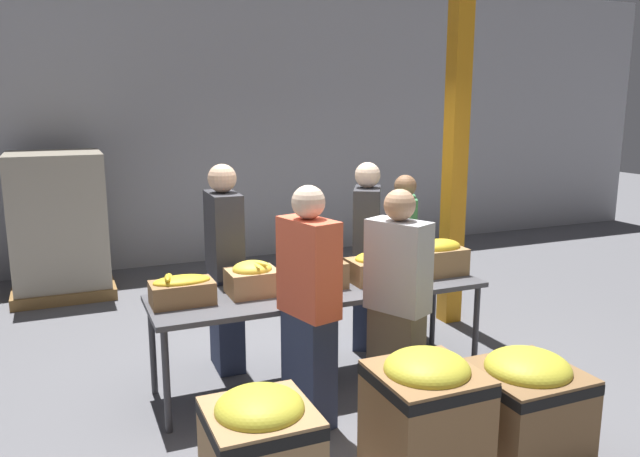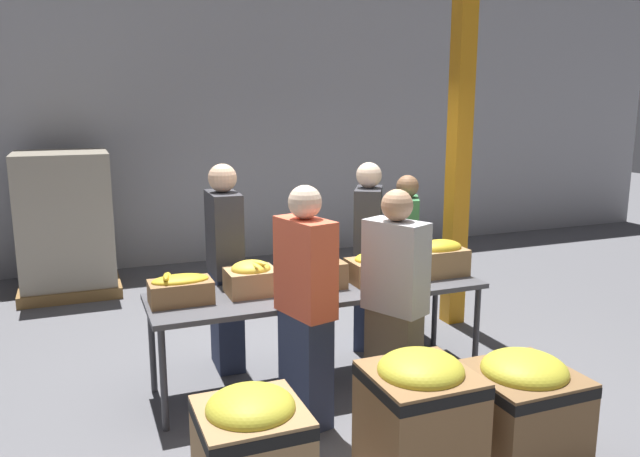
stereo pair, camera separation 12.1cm
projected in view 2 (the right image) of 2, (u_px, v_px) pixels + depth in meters
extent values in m
plane|color=slate|center=(320.00, 381.00, 5.13)|extent=(30.00, 30.00, 0.00)
cube|color=#A8A8AD|center=(206.00, 120.00, 8.66)|extent=(16.00, 0.08, 4.00)
cube|color=#4C4C51|center=(320.00, 291.00, 4.97)|extent=(2.69, 0.77, 0.04)
cylinder|color=#38383D|center=(164.00, 380.00, 4.30)|extent=(0.05, 0.05, 0.76)
cylinder|color=#38383D|center=(476.00, 330.00, 5.22)|extent=(0.05, 0.05, 0.76)
cylinder|color=#38383D|center=(152.00, 346.00, 4.89)|extent=(0.05, 0.05, 0.76)
cylinder|color=#38383D|center=(435.00, 307.00, 5.81)|extent=(0.05, 0.05, 0.76)
cube|color=olive|center=(181.00, 292.00, 4.60)|extent=(0.46, 0.27, 0.17)
ellipsoid|color=gold|center=(180.00, 280.00, 4.59)|extent=(0.42, 0.22, 0.08)
ellipsoid|color=gold|center=(169.00, 276.00, 4.61)|extent=(0.06, 0.16, 0.05)
ellipsoid|color=gold|center=(166.00, 277.00, 4.53)|extent=(0.08, 0.17, 0.05)
cube|color=tan|center=(251.00, 282.00, 4.82)|extent=(0.38, 0.32, 0.19)
ellipsoid|color=yellow|center=(251.00, 268.00, 4.80)|extent=(0.30, 0.28, 0.12)
ellipsoid|color=yellow|center=(253.00, 265.00, 4.76)|extent=(0.07, 0.21, 0.05)
ellipsoid|color=yellow|center=(258.00, 263.00, 4.76)|extent=(0.13, 0.15, 0.05)
cube|color=olive|center=(315.00, 274.00, 5.00)|extent=(0.44, 0.33, 0.21)
ellipsoid|color=yellow|center=(315.00, 261.00, 4.98)|extent=(0.35, 0.28, 0.10)
ellipsoid|color=yellow|center=(313.00, 254.00, 5.06)|extent=(0.18, 0.13, 0.04)
ellipsoid|color=yellow|center=(329.00, 254.00, 5.01)|extent=(0.15, 0.16, 0.04)
ellipsoid|color=yellow|center=(311.00, 259.00, 4.91)|extent=(0.15, 0.21, 0.05)
ellipsoid|color=yellow|center=(320.00, 254.00, 5.08)|extent=(0.06, 0.21, 0.05)
cube|color=olive|center=(376.00, 270.00, 5.15)|extent=(0.46, 0.32, 0.19)
ellipsoid|color=gold|center=(376.00, 259.00, 5.13)|extent=(0.37, 0.28, 0.11)
ellipsoid|color=gold|center=(386.00, 254.00, 5.12)|extent=(0.12, 0.22, 0.06)
ellipsoid|color=gold|center=(390.00, 254.00, 5.15)|extent=(0.12, 0.21, 0.04)
ellipsoid|color=gold|center=(376.00, 255.00, 5.12)|extent=(0.20, 0.16, 0.05)
cube|color=#A37A4C|center=(439.00, 262.00, 5.34)|extent=(0.45, 0.30, 0.23)
ellipsoid|color=gold|center=(440.00, 248.00, 5.32)|extent=(0.41, 0.25, 0.14)
ellipsoid|color=gold|center=(438.00, 242.00, 5.37)|extent=(0.16, 0.07, 0.05)
ellipsoid|color=gold|center=(432.00, 244.00, 5.34)|extent=(0.21, 0.06, 0.04)
cube|color=black|center=(404.00, 298.00, 6.09)|extent=(0.34, 0.41, 0.75)
cube|color=#387A47|center=(406.00, 229.00, 5.95)|extent=(0.38, 0.47, 0.62)
sphere|color=#896042|center=(408.00, 186.00, 5.87)|extent=(0.21, 0.21, 0.21)
cube|color=#2D3856|center=(306.00, 369.00, 4.41)|extent=(0.30, 0.43, 0.81)
cube|color=#EA5B3D|center=(305.00, 267.00, 4.26)|extent=(0.34, 0.50, 0.67)
sphere|color=beige|center=(305.00, 202.00, 4.17)|extent=(0.23, 0.23, 0.23)
cube|color=#6B604C|center=(393.00, 362.00, 4.54)|extent=(0.35, 0.43, 0.79)
cube|color=#B2B2B7|center=(396.00, 267.00, 4.40)|extent=(0.40, 0.50, 0.65)
sphere|color=tan|center=(397.00, 205.00, 4.31)|extent=(0.22, 0.22, 0.22)
cube|color=#2D3856|center=(227.00, 320.00, 5.35)|extent=(0.23, 0.40, 0.84)
cube|color=#333338|center=(224.00, 233.00, 5.20)|extent=(0.25, 0.48, 0.69)
sphere|color=#DBAD89|center=(222.00, 178.00, 5.10)|extent=(0.24, 0.24, 0.24)
cube|color=#2D3856|center=(367.00, 303.00, 5.83)|extent=(0.38, 0.45, 0.82)
cube|color=#333338|center=(368.00, 225.00, 5.68)|extent=(0.43, 0.52, 0.68)
sphere|color=beige|center=(369.00, 175.00, 5.59)|extent=(0.23, 0.23, 0.23)
cube|color=black|center=(251.00, 419.00, 3.32)|extent=(0.57, 0.57, 0.07)
ellipsoid|color=gold|center=(251.00, 407.00, 3.31)|extent=(0.48, 0.48, 0.20)
cube|color=olive|center=(419.00, 426.00, 3.75)|extent=(0.61, 0.61, 0.70)
cube|color=black|center=(420.00, 380.00, 3.69)|extent=(0.61, 0.61, 0.07)
ellipsoid|color=gold|center=(421.00, 370.00, 3.68)|extent=(0.52, 0.52, 0.21)
cube|color=olive|center=(521.00, 413.00, 4.04)|extent=(0.65, 0.65, 0.57)
cube|color=black|center=(524.00, 380.00, 3.99)|extent=(0.65, 0.65, 0.07)
ellipsoid|color=gold|center=(524.00, 370.00, 3.98)|extent=(0.55, 0.55, 0.23)
cube|color=orange|center=(460.00, 128.00, 6.14)|extent=(0.18, 0.18, 4.00)
cube|color=olive|center=(71.00, 285.00, 7.57)|extent=(1.13, 1.13, 0.13)
cube|color=#A39984|center=(65.00, 217.00, 7.40)|extent=(1.04, 1.04, 1.55)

